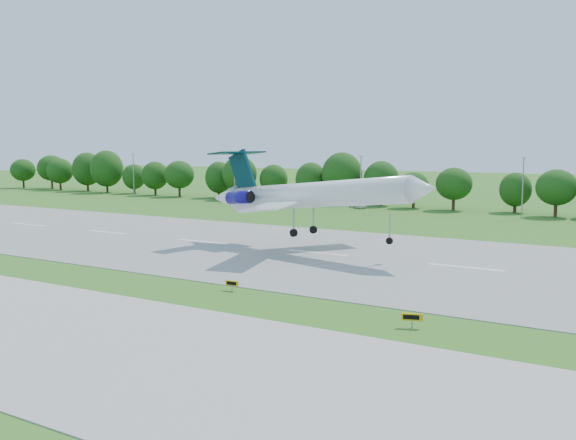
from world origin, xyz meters
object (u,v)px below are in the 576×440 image
object	(u,v)px
taxi_sign_left	(232,283)
service_vehicle_b	(359,206)
service_vehicle_a	(261,201)
airliner	(304,194)

from	to	relation	value
taxi_sign_left	service_vehicle_b	bearing A→B (deg)	102.80
taxi_sign_left	service_vehicle_b	xyz separation A→B (m)	(-24.91, 83.77, -0.12)
service_vehicle_a	airliner	bearing A→B (deg)	-148.33
airliner	taxi_sign_left	world-z (taller)	airliner
airliner	taxi_sign_left	bearing A→B (deg)	-67.75
airliner	service_vehicle_b	size ratio (longest dim) A/B	9.83
airliner	service_vehicle_a	size ratio (longest dim) A/B	10.45
taxi_sign_left	service_vehicle_a	xyz separation A→B (m)	(-52.36, 84.43, -0.17)
service_vehicle_a	taxi_sign_left	bearing A→B (deg)	-154.45
airliner	service_vehicle_a	xyz separation A→B (m)	(-46.78, 60.05, -7.31)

